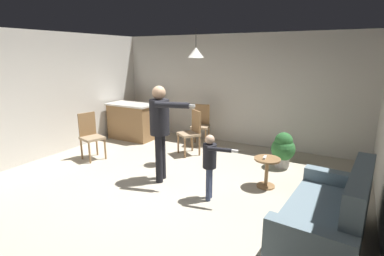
{
  "coord_description": "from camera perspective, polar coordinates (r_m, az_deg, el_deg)",
  "views": [
    {
      "loc": [
        2.69,
        -3.77,
        2.24
      ],
      "look_at": [
        0.31,
        0.48,
        1.0
      ],
      "focal_mm": 27.61,
      "sensor_mm": 36.0,
      "label": 1
    }
  ],
  "objects": [
    {
      "name": "kitchen_counter",
      "position": [
        8.03,
        -11.56,
        1.3
      ],
      "size": [
        1.26,
        0.66,
        0.95
      ],
      "color": "olive",
      "rests_on": "ground"
    },
    {
      "name": "spare_remote_on_table",
      "position": [
        5.13,
        13.89,
        -5.54
      ],
      "size": [
        0.04,
        0.13,
        0.04
      ],
      "primitive_type": "cube",
      "rotation": [
        0.0,
        0.0,
        0.04
      ],
      "color": "white",
      "rests_on": "side_table_by_couch"
    },
    {
      "name": "dining_chair_near_wall",
      "position": [
        7.36,
        1.74,
        0.96
      ],
      "size": [
        0.51,
        0.51,
        1.0
      ],
      "rotation": [
        0.0,
        0.0,
        3.39
      ],
      "color": "olive",
      "rests_on": "ground"
    },
    {
      "name": "person_adult",
      "position": [
        5.13,
        -6.11,
        0.9
      ],
      "size": [
        0.87,
        0.48,
        1.71
      ],
      "rotation": [
        0.0,
        0.0,
        -1.29
      ],
      "color": "black",
      "rests_on": "ground"
    },
    {
      "name": "wall_left",
      "position": [
        7.05,
        -28.09,
        5.35
      ],
      "size": [
        0.1,
        6.4,
        2.7
      ],
      "primitive_type": "cube",
      "color": "beige",
      "rests_on": "ground"
    },
    {
      "name": "dining_chair_centre_back",
      "position": [
        6.72,
        -19.02,
        -1.13
      ],
      "size": [
        0.51,
        0.51,
        1.0
      ],
      "rotation": [
        0.0,
        0.0,
        4.45
      ],
      "color": "olive",
      "rests_on": "ground"
    },
    {
      "name": "ceiling_light_pendant",
      "position": [
        5.91,
        0.76,
        14.38
      ],
      "size": [
        0.32,
        0.32,
        0.55
      ],
      "color": "silver"
    },
    {
      "name": "potted_plant_corner",
      "position": [
        6.16,
        17.2,
        -3.76
      ],
      "size": [
        0.47,
        0.47,
        0.72
      ],
      "color": "#B7B2AD",
      "rests_on": "ground"
    },
    {
      "name": "side_table_by_couch",
      "position": [
        5.22,
        14.24,
        -7.68
      ],
      "size": [
        0.44,
        0.44,
        0.52
      ],
      "color": "olive",
      "rests_on": "ground"
    },
    {
      "name": "couch_floral",
      "position": [
        4.0,
        24.86,
        -15.63
      ],
      "size": [
        1.0,
        1.87,
        1.0
      ],
      "rotation": [
        0.0,
        0.0,
        1.49
      ],
      "color": "slate",
      "rests_on": "ground"
    },
    {
      "name": "ground",
      "position": [
        5.14,
        -5.79,
        -11.6
      ],
      "size": [
        7.68,
        7.68,
        0.0
      ],
      "primitive_type": "plane",
      "color": "#B2A893"
    },
    {
      "name": "wall_back",
      "position": [
        7.53,
        8.08,
        7.34
      ],
      "size": [
        6.4,
        0.1,
        2.7
      ],
      "primitive_type": "cube",
      "color": "beige",
      "rests_on": "ground"
    },
    {
      "name": "dining_chair_by_counter",
      "position": [
        6.63,
        -0.07,
        -0.52
      ],
      "size": [
        0.58,
        0.58,
        1.0
      ],
      "rotation": [
        0.0,
        0.0,
        2.54
      ],
      "color": "olive",
      "rests_on": "ground"
    },
    {
      "name": "person_child",
      "position": [
        4.54,
        3.54,
        -6.2
      ],
      "size": [
        0.57,
        0.3,
        1.05
      ],
      "rotation": [
        0.0,
        0.0,
        -1.38
      ],
      "color": "#384260",
      "rests_on": "ground"
    }
  ]
}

